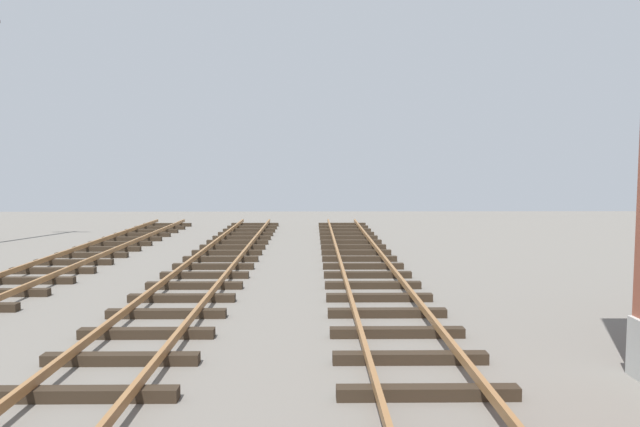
{
  "coord_description": "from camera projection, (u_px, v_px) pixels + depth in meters",
  "views": [
    {
      "loc": [
        -1.06,
        0.28,
        3.16
      ],
      "look_at": [
        -0.89,
        14.4,
        2.05
      ],
      "focal_mm": 33.46,
      "sensor_mm": 36.0,
      "label": 1
    }
  ],
  "objects": []
}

